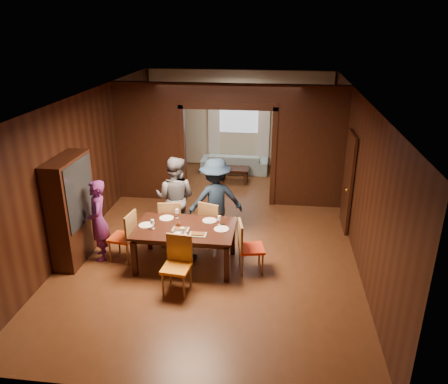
# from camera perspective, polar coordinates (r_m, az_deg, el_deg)

# --- Properties ---
(floor) EXTENTS (9.00, 9.00, 0.00)m
(floor) POSITION_cam_1_polar(r_m,az_deg,el_deg) (9.52, -0.65, -4.93)
(floor) COLOR #573118
(floor) RESTS_ON ground
(ceiling) EXTENTS (5.50, 9.00, 0.02)m
(ceiling) POSITION_cam_1_polar(r_m,az_deg,el_deg) (8.61, -0.74, 12.56)
(ceiling) COLOR silver
(ceiling) RESTS_ON room_walls
(room_walls) EXTENTS (5.52, 9.01, 2.90)m
(room_walls) POSITION_cam_1_polar(r_m,az_deg,el_deg) (10.73, 0.69, 6.84)
(room_walls) COLOR black
(room_walls) RESTS_ON floor
(person_purple) EXTENTS (0.57, 0.67, 1.57)m
(person_purple) POSITION_cam_1_polar(r_m,az_deg,el_deg) (8.45, -16.10, -3.61)
(person_purple) COLOR #571F5B
(person_purple) RESTS_ON floor
(person_grey) EXTENTS (0.92, 0.75, 1.74)m
(person_grey) POSITION_cam_1_polar(r_m,az_deg,el_deg) (8.94, -6.38, -0.78)
(person_grey) COLOR slate
(person_grey) RESTS_ON floor
(person_navy) EXTENTS (1.27, 0.97, 1.74)m
(person_navy) POSITION_cam_1_polar(r_m,az_deg,el_deg) (8.81, -1.10, -1.03)
(person_navy) COLOR #162539
(person_navy) RESTS_ON floor
(sofa) EXTENTS (1.96, 0.77, 0.57)m
(sofa) POSITION_cam_1_polar(r_m,az_deg,el_deg) (12.96, 1.40, 3.89)
(sofa) COLOR #9CBFCD
(sofa) RESTS_ON floor
(serving_bowl) EXTENTS (0.29, 0.29, 0.07)m
(serving_bowl) POSITION_cam_1_polar(r_m,az_deg,el_deg) (8.03, -4.62, -4.03)
(serving_bowl) COLOR black
(serving_bowl) RESTS_ON dining_table
(dining_table) EXTENTS (1.80, 1.12, 0.76)m
(dining_table) POSITION_cam_1_polar(r_m,az_deg,el_deg) (8.13, -5.04, -7.02)
(dining_table) COLOR black
(dining_table) RESTS_ON floor
(coffee_table) EXTENTS (0.80, 0.50, 0.40)m
(coffee_table) POSITION_cam_1_polar(r_m,az_deg,el_deg) (12.18, 1.35, 2.26)
(coffee_table) COLOR black
(coffee_table) RESTS_ON floor
(chair_left) EXTENTS (0.50, 0.50, 0.97)m
(chair_left) POSITION_cam_1_polar(r_m,az_deg,el_deg) (8.43, -13.17, -5.61)
(chair_left) COLOR #CF4113
(chair_left) RESTS_ON floor
(chair_right) EXTENTS (0.52, 0.52, 0.97)m
(chair_right) POSITION_cam_1_polar(r_m,az_deg,el_deg) (7.87, 3.59, -7.14)
(chair_right) COLOR red
(chair_right) RESTS_ON floor
(chair_far_l) EXTENTS (0.50, 0.50, 0.97)m
(chair_far_l) POSITION_cam_1_polar(r_m,az_deg,el_deg) (8.84, -6.93, -3.81)
(chair_far_l) COLOR orange
(chair_far_l) RESTS_ON floor
(chair_far_r) EXTENTS (0.56, 0.56, 0.97)m
(chair_far_r) POSITION_cam_1_polar(r_m,az_deg,el_deg) (8.73, -1.40, -3.99)
(chair_far_r) COLOR #D15413
(chair_far_r) RESTS_ON floor
(chair_near) EXTENTS (0.48, 0.48, 0.97)m
(chair_near) POSITION_cam_1_polar(r_m,az_deg,el_deg) (7.33, -6.26, -9.61)
(chair_near) COLOR orange
(chair_near) RESTS_ON floor
(hutch) EXTENTS (0.40, 1.20, 2.00)m
(hutch) POSITION_cam_1_polar(r_m,az_deg,el_deg) (8.51, -19.27, -2.22)
(hutch) COLOR black
(hutch) RESTS_ON floor
(door_right) EXTENTS (0.06, 0.90, 2.10)m
(door_right) POSITION_cam_1_polar(r_m,az_deg,el_deg) (9.61, 15.91, 1.28)
(door_right) COLOR black
(door_right) RESTS_ON floor
(window_far) EXTENTS (1.20, 0.03, 1.30)m
(window_far) POSITION_cam_1_polar(r_m,az_deg,el_deg) (13.16, 1.98, 10.54)
(window_far) COLOR silver
(window_far) RESTS_ON back_wall
(curtain_left) EXTENTS (0.35, 0.06, 2.40)m
(curtain_left) POSITION_cam_1_polar(r_m,az_deg,el_deg) (13.31, -1.31, 8.69)
(curtain_left) COLOR white
(curtain_left) RESTS_ON back_wall
(curtain_right) EXTENTS (0.35, 0.06, 2.40)m
(curtain_right) POSITION_cam_1_polar(r_m,az_deg,el_deg) (13.18, 5.22, 8.47)
(curtain_right) COLOR white
(curtain_right) RESTS_ON back_wall
(plate_left) EXTENTS (0.27, 0.27, 0.01)m
(plate_left) POSITION_cam_1_polar(r_m,az_deg,el_deg) (8.11, -10.13, -4.28)
(plate_left) COLOR white
(plate_left) RESTS_ON dining_table
(plate_far_l) EXTENTS (0.27, 0.27, 0.01)m
(plate_far_l) POSITION_cam_1_polar(r_m,az_deg,el_deg) (8.33, -7.51, -3.39)
(plate_far_l) COLOR white
(plate_far_l) RESTS_ON dining_table
(plate_far_r) EXTENTS (0.27, 0.27, 0.01)m
(plate_far_r) POSITION_cam_1_polar(r_m,az_deg,el_deg) (8.17, -1.89, -3.74)
(plate_far_r) COLOR silver
(plate_far_r) RESTS_ON dining_table
(plate_right) EXTENTS (0.27, 0.27, 0.01)m
(plate_right) POSITION_cam_1_polar(r_m,az_deg,el_deg) (7.85, -0.34, -4.86)
(plate_right) COLOR silver
(plate_right) RESTS_ON dining_table
(plate_near) EXTENTS (0.27, 0.27, 0.01)m
(plate_near) POSITION_cam_1_polar(r_m,az_deg,el_deg) (7.67, -5.89, -5.67)
(plate_near) COLOR silver
(plate_near) RESTS_ON dining_table
(platter_a) EXTENTS (0.30, 0.20, 0.04)m
(platter_a) POSITION_cam_1_polar(r_m,az_deg,el_deg) (7.86, -5.71, -4.83)
(platter_a) COLOR gray
(platter_a) RESTS_ON dining_table
(platter_b) EXTENTS (0.30, 0.20, 0.04)m
(platter_b) POSITION_cam_1_polar(r_m,az_deg,el_deg) (7.66, -3.45, -5.51)
(platter_b) COLOR gray
(platter_b) RESTS_ON dining_table
(wineglass_left) EXTENTS (0.08, 0.08, 0.18)m
(wineglass_left) POSITION_cam_1_polar(r_m,az_deg,el_deg) (7.94, -9.32, -4.17)
(wineglass_left) COLOR silver
(wineglass_left) RESTS_ON dining_table
(wineglass_far) EXTENTS (0.08, 0.08, 0.18)m
(wineglass_far) POSITION_cam_1_polar(r_m,az_deg,el_deg) (8.29, -6.15, -2.82)
(wineglass_far) COLOR white
(wineglass_far) RESTS_ON dining_table
(wineglass_right) EXTENTS (0.08, 0.08, 0.18)m
(wineglass_right) POSITION_cam_1_polar(r_m,az_deg,el_deg) (7.97, -0.61, -3.72)
(wineglass_right) COLOR silver
(wineglass_right) RESTS_ON dining_table
(tumbler) EXTENTS (0.07, 0.07, 0.14)m
(tumbler) POSITION_cam_1_polar(r_m,az_deg,el_deg) (7.66, -5.43, -5.14)
(tumbler) COLOR white
(tumbler) RESTS_ON dining_table
(condiment_jar) EXTENTS (0.08, 0.08, 0.11)m
(condiment_jar) POSITION_cam_1_polar(r_m,az_deg,el_deg) (7.93, -5.97, -4.28)
(condiment_jar) COLOR #4E2212
(condiment_jar) RESTS_ON dining_table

